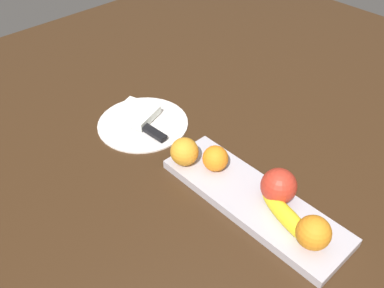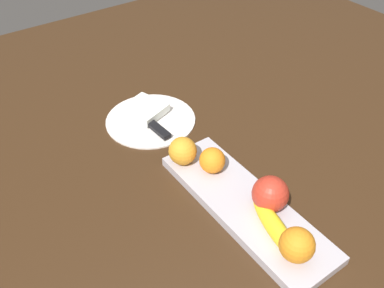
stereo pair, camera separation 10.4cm
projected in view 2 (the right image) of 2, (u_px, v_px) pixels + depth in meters
ground_plane at (237, 209)px, 0.95m from camera, size 2.40×2.40×0.00m
fruit_tray at (245, 206)px, 0.95m from camera, size 0.46×0.14×0.02m
apple at (270, 194)px, 0.90m from camera, size 0.08×0.08×0.08m
banana at (275, 228)px, 0.86m from camera, size 0.18×0.08×0.04m
orange_near_apple at (212, 160)px, 1.00m from camera, size 0.06×0.06×0.06m
orange_near_banana at (297, 245)px, 0.81m from camera, size 0.07×0.07×0.07m
orange_center at (183, 151)px, 1.02m from camera, size 0.07×0.07×0.07m
dinner_plate at (151, 119)px, 1.20m from camera, size 0.26×0.26×0.01m
folded_napkin at (145, 109)px, 1.21m from camera, size 0.13×0.13×0.02m
knife at (155, 127)px, 1.16m from camera, size 0.18×0.03×0.01m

